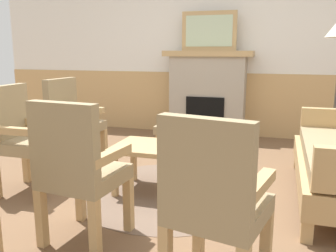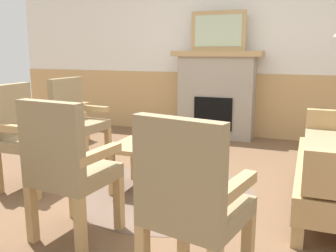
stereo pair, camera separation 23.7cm
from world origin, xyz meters
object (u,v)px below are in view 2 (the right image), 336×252
(book_on_table, at_px, (172,148))
(armchair_near_fireplace, at_px, (76,117))
(armchair_front_center, at_px, (191,199))
(footstool, at_px, (178,131))
(armchair_front_left, at_px, (67,165))
(framed_picture, at_px, (218,31))
(armchair_by_window_left, at_px, (23,132))
(side_table, at_px, (69,111))
(fireplace, at_px, (216,94))
(coffee_table, at_px, (164,152))

(book_on_table, bearing_deg, armchair_near_fireplace, 158.26)
(book_on_table, height_order, armchair_front_center, armchair_front_center)
(book_on_table, xyz_separation_m, armchair_front_center, (0.55, -1.20, 0.08))
(armchair_front_center, bearing_deg, footstool, 110.81)
(armchair_front_center, bearing_deg, armchair_front_left, 165.17)
(framed_picture, distance_m, armchair_by_window_left, 3.11)
(book_on_table, height_order, side_table, side_table)
(fireplace, distance_m, armchair_by_window_left, 2.94)
(framed_picture, bearing_deg, armchair_by_window_left, -113.44)
(book_on_table, bearing_deg, side_table, 146.35)
(coffee_table, height_order, armchair_near_fireplace, armchair_near_fireplace)
(fireplace, relative_size, armchair_by_window_left, 1.33)
(framed_picture, bearing_deg, coffee_table, -87.54)
(fireplace, bearing_deg, armchair_by_window_left, -113.45)
(book_on_table, relative_size, armchair_near_fireplace, 0.22)
(framed_picture, xyz_separation_m, armchair_front_left, (-0.19, -3.37, -1.02))
(footstool, relative_size, armchair_front_left, 0.41)
(armchair_front_left, distance_m, armchair_front_center, 0.97)
(armchair_by_window_left, bearing_deg, footstool, 60.82)
(framed_picture, bearing_deg, armchair_near_fireplace, -121.91)
(framed_picture, distance_m, armchair_front_center, 3.84)
(armchair_by_window_left, distance_m, side_table, 1.82)
(book_on_table, bearing_deg, armchair_front_center, -65.40)
(armchair_front_left, bearing_deg, armchair_near_fireplace, 123.20)
(armchair_by_window_left, height_order, side_table, armchair_by_window_left)
(framed_picture, xyz_separation_m, armchair_by_window_left, (-1.17, -2.70, -1.02))
(fireplace, height_order, armchair_near_fireplace, fireplace)
(framed_picture, height_order, armchair_near_fireplace, framed_picture)
(armchair_near_fireplace, xyz_separation_m, armchair_front_left, (0.98, -1.50, 0.00))
(armchair_front_left, bearing_deg, armchair_front_center, -14.83)
(fireplace, xyz_separation_m, footstool, (-0.23, -1.02, -0.37))
(coffee_table, bearing_deg, armchair_by_window_left, -164.60)
(armchair_by_window_left, relative_size, armchair_front_left, 1.00)
(coffee_table, height_order, armchair_front_left, armchair_front_left)
(footstool, distance_m, armchair_near_fireplace, 1.29)
(armchair_front_left, bearing_deg, side_table, 125.98)
(book_on_table, xyz_separation_m, side_table, (-2.09, 1.39, -0.02))
(framed_picture, xyz_separation_m, coffee_table, (0.10, -2.35, -1.17))
(book_on_table, relative_size, armchair_front_center, 0.22)
(armchair_front_left, bearing_deg, armchair_by_window_left, 145.48)
(framed_picture, distance_m, coffee_table, 2.63)
(armchair_front_left, relative_size, side_table, 1.78)
(footstool, relative_size, side_table, 0.73)
(coffee_table, bearing_deg, footstool, 104.21)
(framed_picture, relative_size, armchair_front_center, 0.82)
(fireplace, bearing_deg, framed_picture, 90.00)
(footstool, bearing_deg, armchair_front_left, -88.85)
(book_on_table, relative_size, side_table, 0.40)
(armchair_near_fireplace, bearing_deg, armchair_by_window_left, -90.14)
(footstool, height_order, armchair_near_fireplace, armchair_near_fireplace)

